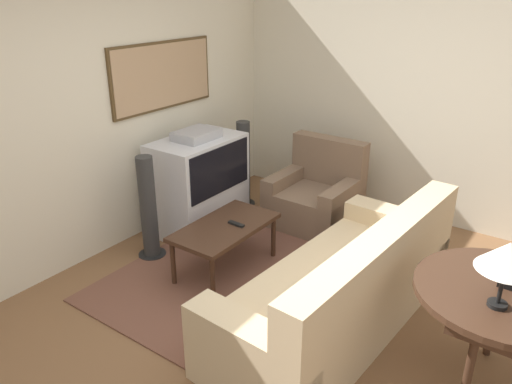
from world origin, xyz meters
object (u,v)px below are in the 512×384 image
tv (199,183)px  console_table (503,300)px  couch (342,291)px  table_lamp (508,257)px  mantel_clock (510,271)px  speaker_tower_left (148,211)px  speaker_tower_right (243,166)px  armchair (316,198)px  coffee_table (225,230)px

tv → console_table: tv is taller
couch → table_lamp: bearing=80.8°
mantel_clock → console_table: bearing=-177.0°
console_table → speaker_tower_left: 3.02m
console_table → speaker_tower_right: size_ratio=1.03×
armchair → speaker_tower_left: speaker_tower_left is taller
coffee_table → speaker_tower_left: size_ratio=0.98×
tv → coffee_table: 0.94m
console_table → table_lamp: bearing=178.2°
table_lamp → mantel_clock: table_lamp is taller
console_table → tv: bearing=77.1°
coffee_table → tv: bearing=55.5°
table_lamp → speaker_tower_left: 3.07m
coffee_table → mantel_clock: bearing=-91.6°
console_table → speaker_tower_right: (1.43, 3.02, -0.21)m
couch → mantel_clock: (0.05, -1.05, 0.53)m
armchair → speaker_tower_left: bearing=-120.2°
tv → couch: 2.10m
console_table → armchair: bearing=54.3°
tv → speaker_tower_left: bearing=-178.0°
console_table → speaker_tower_left: size_ratio=1.03×
console_table → coffee_table: bearing=85.9°
armchair → mantel_clock: 2.58m
tv → couch: size_ratio=0.46×
console_table → mantel_clock: (0.10, 0.01, 0.15)m
speaker_tower_right → console_table: bearing=-115.4°
tv → speaker_tower_right: (0.74, -0.03, -0.03)m
table_lamp → speaker_tower_right: (1.63, 3.01, -0.60)m
couch → mantel_clock: mantel_clock is taller
console_table → table_lamp: table_lamp is taller
tv → speaker_tower_left: tv is taller
armchair → mantel_clock: bearing=-33.4°
coffee_table → console_table: console_table is taller
armchair → console_table: size_ratio=0.87×
console_table → table_lamp: 0.43m
coffee_table → table_lamp: (-0.36, -2.26, 0.66)m
speaker_tower_left → table_lamp: bearing=-92.8°
coffee_table → table_lamp: bearing=-98.9°
coffee_table → speaker_tower_left: (-0.21, 0.75, 0.07)m
couch → coffee_table: 1.22m
mantel_clock → tv: bearing=78.9°
mantel_clock → table_lamp: bearing=179.8°
coffee_table → speaker_tower_right: 1.48m
tv → mantel_clock: 3.11m
speaker_tower_left → mantel_clock: bearing=-87.3°
armchair → speaker_tower_right: speaker_tower_right is taller
couch → coffee_table: bearing=-91.8°
console_table → mantel_clock: bearing=3.0°
speaker_tower_left → speaker_tower_right: same height
tv → coffee_table: bearing=-124.5°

